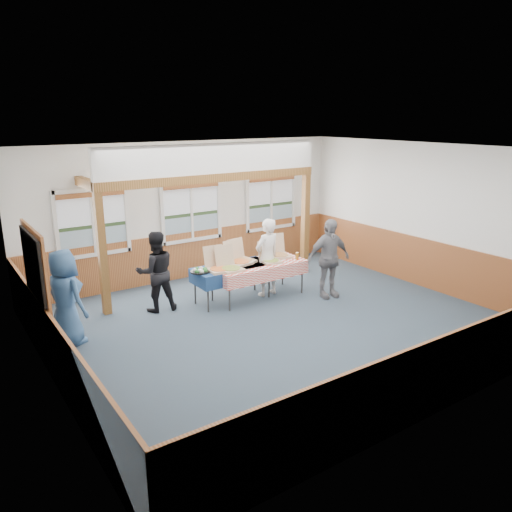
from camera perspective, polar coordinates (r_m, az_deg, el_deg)
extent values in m
plane|color=#2B3B46|center=(9.44, 2.64, -7.71)|extent=(8.00, 8.00, 0.00)
plane|color=white|center=(8.67, 2.91, 12.06)|extent=(8.00, 8.00, 0.00)
plane|color=silver|center=(11.84, -7.49, 5.17)|extent=(8.00, 0.00, 8.00)
plane|color=silver|center=(6.60, 21.39, -4.53)|extent=(8.00, 0.00, 8.00)
plane|color=silver|center=(7.34, -23.09, -2.69)|extent=(0.00, 8.00, 8.00)
plane|color=silver|center=(11.72, 18.66, 4.35)|extent=(0.00, 8.00, 8.00)
cube|color=brown|center=(12.06, -7.26, 0.24)|extent=(7.98, 0.05, 1.10)
cube|color=brown|center=(7.03, 20.35, -12.53)|extent=(7.98, 0.05, 1.10)
cube|color=brown|center=(7.72, -22.06, -10.07)|extent=(0.05, 6.98, 1.10)
cube|color=brown|center=(11.94, 18.14, -0.59)|extent=(0.05, 6.98, 1.10)
cube|color=#303030|center=(8.36, -23.69, -4.55)|extent=(0.06, 1.30, 2.10)
cube|color=silver|center=(11.12, -17.83, 0.18)|extent=(1.52, 0.05, 0.08)
cube|color=silver|center=(10.85, -18.44, 7.21)|extent=(1.52, 0.05, 0.08)
cube|color=silver|center=(10.79, -21.89, 3.10)|extent=(0.08, 0.05, 1.46)
cube|color=silver|center=(11.19, -14.50, 4.16)|extent=(0.08, 0.05, 1.46)
cube|color=silver|center=(10.97, -18.13, 3.65)|extent=(0.05, 0.05, 1.30)
cube|color=slate|center=(11.09, -18.02, 1.72)|extent=(1.40, 0.02, 0.52)
cube|color=#263D1E|center=(11.02, -18.15, 3.22)|extent=(1.40, 0.02, 0.08)
cube|color=#B0B6BE|center=(10.95, -18.32, 5.21)|extent=(1.40, 0.02, 0.70)
cube|color=brown|center=(10.84, -18.37, 6.68)|extent=(1.40, 0.07, 0.10)
cube|color=silver|center=(11.93, -7.24, 1.87)|extent=(1.52, 0.05, 0.08)
cube|color=silver|center=(11.68, -7.48, 8.45)|extent=(1.52, 0.05, 0.08)
cube|color=silver|center=(11.48, -10.65, 4.69)|extent=(0.08, 0.05, 1.46)
cube|color=silver|center=(12.13, -4.23, 5.52)|extent=(0.08, 0.05, 1.46)
cube|color=silver|center=(11.79, -7.36, 5.12)|extent=(0.05, 0.05, 1.30)
cube|color=slate|center=(11.90, -7.38, 3.31)|extent=(1.40, 0.02, 0.52)
cube|color=#263D1E|center=(11.84, -7.43, 4.72)|extent=(1.40, 0.02, 0.08)
cube|color=#B0B6BE|center=(11.77, -7.50, 6.58)|extent=(1.40, 0.02, 0.70)
cube|color=brown|center=(11.68, -7.41, 7.95)|extent=(1.40, 0.07, 0.10)
cube|color=silver|center=(13.10, 1.74, 3.26)|extent=(1.52, 0.05, 0.08)
cube|color=silver|center=(12.87, 1.80, 9.26)|extent=(1.52, 0.05, 0.08)
cube|color=silver|center=(12.56, -0.98, 5.91)|extent=(0.08, 0.05, 1.46)
cube|color=silver|center=(13.41, 4.35, 6.51)|extent=(0.08, 0.05, 1.46)
cube|color=silver|center=(12.97, 1.77, 6.23)|extent=(0.05, 0.05, 1.30)
cube|color=slate|center=(13.07, 1.65, 4.57)|extent=(1.40, 0.02, 0.52)
cube|color=#263D1E|center=(13.02, 1.66, 5.86)|extent=(1.40, 0.02, 0.08)
cube|color=#B0B6BE|center=(12.96, 1.68, 7.56)|extent=(1.40, 0.02, 0.70)
cube|color=brown|center=(12.87, 1.85, 8.81)|extent=(1.40, 0.07, 0.10)
cube|color=brown|center=(9.94, -17.15, 0.14)|extent=(0.15, 0.15, 2.40)
cube|color=brown|center=(12.28, 5.64, 3.71)|extent=(0.15, 0.15, 2.40)
cube|color=brown|center=(10.66, -4.70, 8.91)|extent=(5.15, 0.18, 0.18)
cylinder|color=#303030|center=(9.86, -5.51, -4.43)|extent=(0.04, 0.04, 0.73)
cylinder|color=#303030|center=(10.32, -6.98, -3.54)|extent=(0.04, 0.04, 0.73)
cylinder|color=#303030|center=(10.60, 1.52, -2.88)|extent=(0.04, 0.04, 0.73)
cylinder|color=#303030|center=(11.03, -0.14, -2.12)|extent=(0.04, 0.04, 0.73)
cube|color=#303030|center=(10.32, -2.70, -1.27)|extent=(1.67, 0.86, 0.03)
cube|color=navy|center=(10.31, -2.70, -1.17)|extent=(1.74, 0.93, 0.01)
cube|color=navy|center=(10.06, -1.60, -2.46)|extent=(1.65, 0.21, 0.28)
cube|color=navy|center=(10.65, -3.72, -1.44)|extent=(1.65, 0.21, 0.28)
cylinder|color=#303030|center=(9.88, -3.05, -4.33)|extent=(0.04, 0.04, 0.73)
cylinder|color=#303030|center=(10.45, -5.05, -3.22)|extent=(0.04, 0.04, 0.73)
cylinder|color=#303030|center=(10.90, 5.29, -2.42)|extent=(0.04, 0.04, 0.73)
cylinder|color=#303030|center=(11.42, 3.06, -1.51)|extent=(0.04, 0.04, 0.73)
cube|color=#303030|center=(10.52, 0.23, -0.91)|extent=(2.06, 1.09, 0.03)
cube|color=red|center=(10.51, 0.23, -0.82)|extent=(2.13, 1.15, 0.01)
cube|color=red|center=(10.21, 1.63, -2.18)|extent=(2.01, 0.29, 0.28)
cube|color=red|center=(10.91, -1.08, -0.99)|extent=(2.01, 0.29, 0.28)
cube|color=tan|center=(9.98, -4.21, -1.61)|extent=(0.45, 0.45, 0.05)
cylinder|color=orange|center=(9.98, -4.21, -1.44)|extent=(0.40, 0.40, 0.01)
cube|color=tan|center=(10.14, -4.88, 0.03)|extent=(0.43, 0.13, 0.42)
cube|color=tan|center=(10.58, -1.43, -0.56)|extent=(0.48, 0.48, 0.05)
cylinder|color=tan|center=(10.57, -1.43, -0.40)|extent=(0.42, 0.42, 0.01)
cube|color=tan|center=(10.70, -2.33, 0.90)|extent=(0.43, 0.16, 0.41)
cube|color=tan|center=(10.00, -2.86, -1.55)|extent=(0.43, 0.43, 0.05)
cylinder|color=gold|center=(9.99, -2.86, -1.38)|extent=(0.38, 0.38, 0.01)
cube|color=tan|center=(10.15, -3.64, 0.08)|extent=(0.43, 0.10, 0.42)
cube|color=tan|center=(10.44, -1.82, -0.78)|extent=(0.50, 0.50, 0.05)
cylinder|color=orange|center=(10.43, -1.82, -0.62)|extent=(0.44, 0.44, 0.01)
cube|color=tan|center=(10.56, -2.78, 0.71)|extent=(0.44, 0.18, 0.42)
cube|color=tan|center=(10.55, 1.72, -0.62)|extent=(0.43, 0.43, 0.04)
cylinder|color=gold|center=(10.54, 1.72, -0.47)|extent=(0.38, 0.38, 0.01)
cube|color=tan|center=(10.69, 1.15, 0.77)|extent=(0.39, 0.14, 0.38)
cube|color=tan|center=(10.95, 2.74, 0.00)|extent=(0.51, 0.51, 0.05)
cylinder|color=tan|center=(10.94, 2.75, 0.16)|extent=(0.45, 0.45, 0.01)
cube|color=tan|center=(11.12, 2.22, 1.50)|extent=(0.44, 0.19, 0.42)
cylinder|color=black|center=(9.95, -6.38, -1.78)|extent=(0.39, 0.39, 0.03)
cylinder|color=silver|center=(9.95, -6.39, -1.64)|extent=(0.09, 0.09, 0.04)
sphere|color=#2A702C|center=(9.99, -5.84, -1.51)|extent=(0.09, 0.09, 0.09)
sphere|color=beige|center=(10.04, -6.28, -1.43)|extent=(0.09, 0.09, 0.09)
sphere|color=#2A702C|center=(10.02, -6.79, -1.48)|extent=(0.09, 0.09, 0.09)
sphere|color=beige|center=(9.94, -7.01, -1.64)|extent=(0.09, 0.09, 0.09)
sphere|color=#2A702C|center=(9.86, -6.76, -1.77)|extent=(0.09, 0.09, 0.09)
sphere|color=beige|center=(9.84, -6.22, -1.79)|extent=(0.09, 0.09, 0.09)
sphere|color=#2A702C|center=(9.90, -5.82, -1.67)|extent=(0.09, 0.09, 0.09)
cylinder|color=#915D18|center=(10.79, 4.71, 0.00)|extent=(0.07, 0.07, 0.15)
imported|color=silver|center=(10.63, 1.28, -0.15)|extent=(0.65, 0.47, 1.68)
imported|color=black|center=(9.97, -11.37, -1.76)|extent=(0.87, 0.73, 1.61)
imported|color=#345782|center=(8.93, -20.94, -4.47)|extent=(0.80, 0.95, 1.66)
imported|color=slate|center=(10.62, 8.30, -0.28)|extent=(1.05, 0.58, 1.70)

